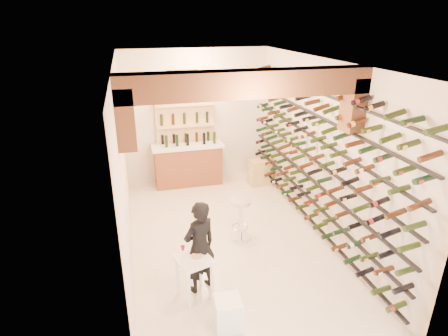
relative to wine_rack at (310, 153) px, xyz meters
name	(u,v)px	position (x,y,z in m)	size (l,w,h in m)	color
ground	(228,238)	(-1.53, 0.00, -1.55)	(6.00, 6.00, 0.00)	beige
room_shell	(233,125)	(-1.53, -0.26, 0.70)	(3.52, 6.02, 3.21)	beige
wine_rack	(310,153)	(0.00, 0.00, 0.00)	(0.32, 5.70, 2.56)	black
back_counter	(188,163)	(-1.83, 2.65, -1.02)	(1.70, 0.62, 1.29)	brown
back_shelving	(186,136)	(-1.83, 2.89, -0.38)	(1.40, 0.31, 2.73)	#E3B77F
tasting_table	(194,265)	(-2.41, -1.40, -1.00)	(0.58, 0.58, 0.81)	white
white_stool	(228,313)	(-2.09, -2.07, -1.33)	(0.35, 0.35, 0.44)	white
person	(200,247)	(-2.29, -1.24, -0.82)	(0.54, 0.35, 1.47)	black
chrome_barstool	(240,216)	(-1.30, -0.03, -1.09)	(0.40, 0.40, 0.78)	silver
crate_lower	(260,177)	(-0.13, 2.20, -1.38)	(0.55, 0.38, 0.33)	tan
crate_upper	(260,166)	(-0.13, 2.20, -1.08)	(0.49, 0.34, 0.29)	tan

